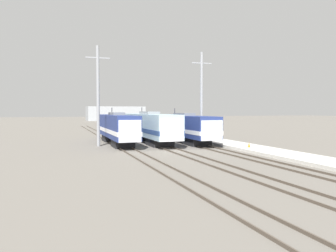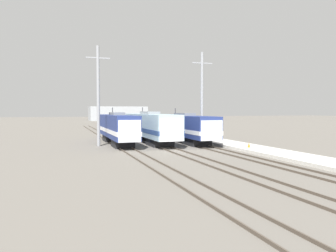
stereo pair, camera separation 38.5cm
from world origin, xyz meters
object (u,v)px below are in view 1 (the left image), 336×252
at_px(locomotive_center, 150,127).
at_px(locomotive_far_right, 185,127).
at_px(catenary_tower_left, 98,95).
at_px(traffic_cone, 249,145).
at_px(catenary_tower_right, 202,96).
at_px(locomotive_far_left, 117,128).

xyz_separation_m(locomotive_center, locomotive_far_right, (4.61, -1.13, -0.10)).
distance_m(locomotive_center, locomotive_far_right, 4.75).
distance_m(catenary_tower_left, traffic_cone, 18.84).
relative_size(locomotive_far_right, catenary_tower_left, 1.39).
bearing_deg(traffic_cone, locomotive_far_right, 108.57).
height_order(locomotive_center, locomotive_far_right, locomotive_center).
xyz_separation_m(locomotive_far_right, catenary_tower_left, (-11.82, -0.85, 4.22)).
xyz_separation_m(locomotive_center, catenary_tower_right, (6.64, -1.98, 4.12)).
bearing_deg(locomotive_far_left, locomotive_far_right, -4.23).
distance_m(locomotive_far_right, catenary_tower_right, 4.76).
height_order(locomotive_far_right, catenary_tower_left, catenary_tower_left).
distance_m(locomotive_far_right, traffic_cone, 10.95).
bearing_deg(catenary_tower_right, locomotive_center, 163.40).
bearing_deg(catenary_tower_right, traffic_cone, -81.43).
xyz_separation_m(catenary_tower_right, traffic_cone, (1.42, -9.43, -5.72)).
height_order(locomotive_far_left, catenary_tower_right, catenary_tower_right).
bearing_deg(locomotive_far_right, locomotive_far_left, 175.77).
distance_m(locomotive_far_left, locomotive_far_right, 9.25).
bearing_deg(traffic_cone, locomotive_far_left, 139.14).
distance_m(locomotive_far_left, catenary_tower_left, 5.14).
relative_size(locomotive_center, catenary_tower_left, 1.51).
xyz_separation_m(locomotive_center, traffic_cone, (8.07, -11.41, -1.60)).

